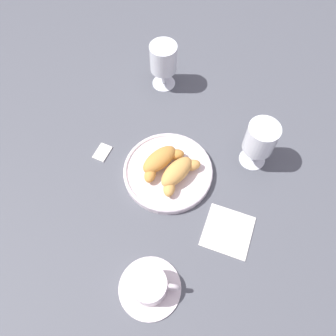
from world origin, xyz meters
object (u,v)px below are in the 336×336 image
at_px(juice_glass_left, 163,60).
at_px(sugar_packet, 102,152).
at_px(croissant_small, 178,173).
at_px(pastry_plate, 168,172).
at_px(coffee_cup_near, 150,286).
at_px(croissant_large, 160,161).
at_px(juice_glass_right, 260,139).
at_px(folded_napkin, 228,231).

relative_size(juice_glass_left, sugar_packet, 2.80).
bearing_deg(croissant_small, sugar_packet, -66.44).
distance_m(pastry_plate, coffee_cup_near, 0.28).
distance_m(croissant_small, juice_glass_left, 0.33).
bearing_deg(juice_glass_left, croissant_large, 44.85).
bearing_deg(coffee_cup_near, juice_glass_right, -172.46).
bearing_deg(folded_napkin, coffee_cup_near, -8.20).
distance_m(croissant_small, coffee_cup_near, 0.27).
bearing_deg(coffee_cup_near, sugar_packet, -112.23).
distance_m(coffee_cup_near, juice_glass_right, 0.42).
bearing_deg(juice_glass_right, croissant_large, -37.33).
distance_m(croissant_large, folded_napkin, 0.24).
xyz_separation_m(pastry_plate, coffee_cup_near, (0.22, 0.18, 0.01)).
bearing_deg(croissant_small, juice_glass_left, -127.53).
xyz_separation_m(juice_glass_left, folded_napkin, (0.21, 0.44, -0.09)).
height_order(coffee_cup_near, folded_napkin, coffee_cup_near).
xyz_separation_m(pastry_plate, croissant_large, (0.00, -0.02, 0.03)).
bearing_deg(pastry_plate, juice_glass_left, -131.52).
xyz_separation_m(pastry_plate, juice_glass_right, (-0.19, 0.12, 0.08)).
relative_size(pastry_plate, croissant_small, 1.66).
relative_size(coffee_cup_near, juice_glass_right, 0.97).
bearing_deg(juice_glass_right, coffee_cup_near, 7.54).
relative_size(pastry_plate, juice_glass_left, 1.62).
bearing_deg(juice_glass_left, folded_napkin, 64.46).
height_order(juice_glass_right, sugar_packet, juice_glass_right).
bearing_deg(croissant_large, coffee_cup_near, 42.53).
xyz_separation_m(pastry_plate, sugar_packet, (0.08, -0.17, -0.01)).
relative_size(pastry_plate, sugar_packet, 4.54).
height_order(croissant_small, juice_glass_right, juice_glass_right).
xyz_separation_m(coffee_cup_near, juice_glass_left, (-0.43, -0.41, 0.07)).
distance_m(pastry_plate, juice_glass_right, 0.24).
bearing_deg(sugar_packet, coffee_cup_near, 45.72).
distance_m(pastry_plate, sugar_packet, 0.19).
bearing_deg(coffee_cup_near, folded_napkin, 171.80).
bearing_deg(sugar_packet, folded_napkin, 79.53).
xyz_separation_m(coffee_cup_near, sugar_packet, (-0.14, -0.34, -0.02)).
height_order(croissant_large, folded_napkin, croissant_large).
distance_m(juice_glass_left, sugar_packet, 0.31).
height_order(pastry_plate, sugar_packet, pastry_plate).
relative_size(pastry_plate, croissant_large, 1.66).
height_order(croissant_small, coffee_cup_near, croissant_small).
distance_m(juice_glass_right, folded_napkin, 0.23).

